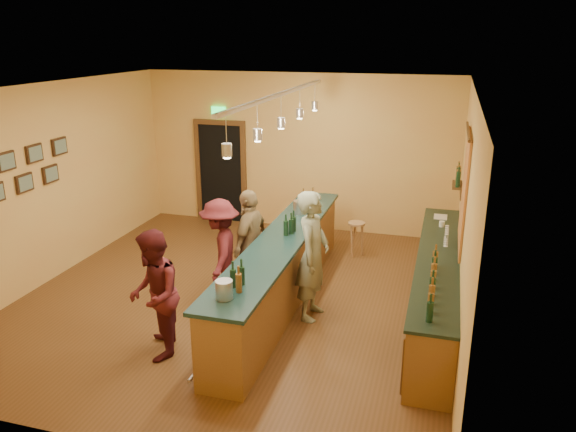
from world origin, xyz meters
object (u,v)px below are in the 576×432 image
(bartender, at_px, (313,256))
(customer_b, at_px, (251,243))
(customer_c, at_px, (221,251))
(back_counter, at_px, (436,285))
(customer_a, at_px, (154,295))
(tasting_bar, at_px, (281,265))
(bar_stool, at_px, (356,230))

(bartender, height_order, customer_b, bartender)
(bartender, xyz_separation_m, customer_c, (-1.45, 0.11, -0.14))
(back_counter, height_order, bartender, bartender)
(customer_a, bearing_deg, back_counter, 96.55)
(tasting_bar, relative_size, bartender, 2.71)
(tasting_bar, xyz_separation_m, customer_c, (-0.90, -0.19, 0.20))
(customer_b, height_order, customer_c, customer_b)
(tasting_bar, bearing_deg, bar_stool, 70.69)
(tasting_bar, height_order, customer_a, customer_a)
(back_counter, xyz_separation_m, customer_c, (-3.17, -0.38, 0.32))
(back_counter, xyz_separation_m, bar_stool, (-1.50, 2.02, 0.01))
(bartender, relative_size, customer_a, 1.13)
(customer_c, distance_m, bar_stool, 2.94)
(customer_a, relative_size, customer_c, 1.03)
(customer_b, bearing_deg, customer_a, -9.17)
(bartender, xyz_separation_m, bar_stool, (0.22, 2.50, -0.45))
(customer_b, distance_m, customer_c, 0.51)
(customer_b, xyz_separation_m, customer_c, (-0.35, -0.36, -0.04))
(bar_stool, bearing_deg, customer_b, -122.99)
(tasting_bar, distance_m, customer_c, 0.94)
(bartender, height_order, bar_stool, bartender)
(bartender, bearing_deg, tasting_bar, 64.75)
(back_counter, distance_m, tasting_bar, 2.28)
(customer_a, xyz_separation_m, customer_b, (0.55, 2.02, 0.02))
(bar_stool, bearing_deg, customer_a, -114.81)
(tasting_bar, bearing_deg, bartender, -28.72)
(customer_a, bearing_deg, tasting_bar, 124.70)
(customer_a, relative_size, bar_stool, 2.60)
(customer_a, bearing_deg, bartender, 108.58)
(back_counter, bearing_deg, bartender, -164.27)
(back_counter, distance_m, customer_c, 3.21)
(tasting_bar, height_order, bar_stool, tasting_bar)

